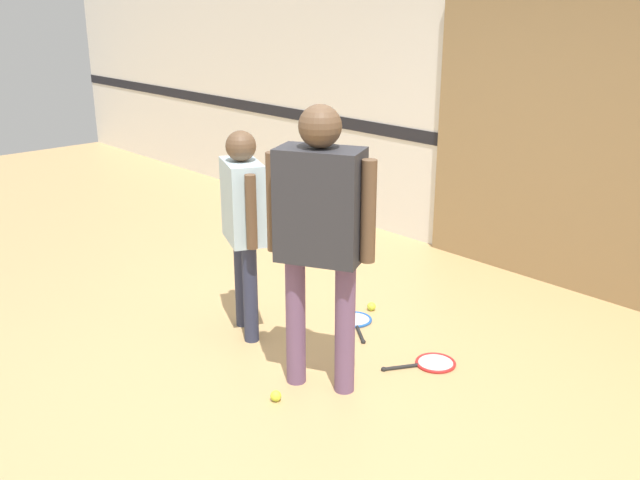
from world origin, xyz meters
TOP-DOWN VIEW (x-y plane):
  - ground_plane at (0.00, 0.00)m, footprint 16.00×16.00m
  - wall_back at (0.00, 2.51)m, footprint 16.00×0.07m
  - wall_panel at (0.71, 2.45)m, footprint 3.37×0.05m
  - person_instructor at (0.17, -0.08)m, footprint 0.59×0.46m
  - person_student_left at (-0.72, 0.03)m, footprint 0.51×0.37m
  - racket_spare_on_floor at (-0.32, 0.71)m, footprint 0.50×0.41m
  - racket_second_spare at (0.47, 0.63)m, footprint 0.37×0.51m
  - tennis_ball_near_instructor at (0.12, -0.40)m, footprint 0.07×0.07m
  - tennis_ball_by_spare_racket at (-0.38, 0.95)m, footprint 0.07×0.07m

SIDE VIEW (x-z plane):
  - ground_plane at x=0.00m, z-range 0.00..0.00m
  - racket_second_spare at x=0.47m, z-range -0.01..0.03m
  - racket_spare_on_floor at x=-0.32m, z-range -0.01..0.03m
  - tennis_ball_near_instructor at x=0.12m, z-range 0.00..0.07m
  - tennis_ball_by_spare_racket at x=-0.38m, z-range 0.00..0.07m
  - person_student_left at x=-0.72m, z-range 0.17..1.61m
  - person_instructor at x=0.17m, z-range 0.20..1.92m
  - wall_panel at x=0.71m, z-range 0.00..2.28m
  - wall_back at x=0.00m, z-range 0.00..3.20m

